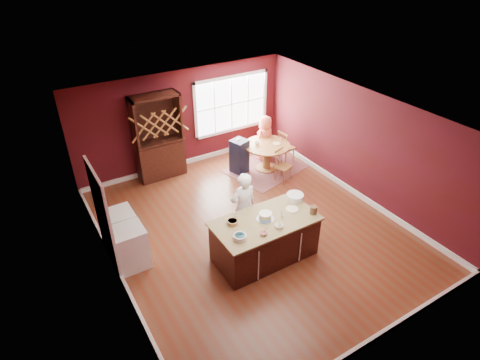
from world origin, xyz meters
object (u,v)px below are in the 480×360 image
dining_table (267,152)px  baker (243,207)px  chair_north (261,138)px  toddler (237,144)px  layer_cake (265,216)px  hutch (158,137)px  washer (130,247)px  dryer (121,230)px  kitchen_island (265,240)px  chair_south (283,165)px  chair_east (286,146)px  high_chair (239,155)px  seated_woman (265,138)px

dining_table → baker: baker is taller
chair_north → toddler: bearing=20.7°
dining_table → layer_cake: layer_cake is taller
dining_table → toddler: 0.87m
chair_north → hutch: size_ratio=0.43×
washer → dryer: size_ratio=1.01×
kitchen_island → toddler: size_ratio=7.95×
layer_cake → chair_south: layer_cake is taller
dryer → dining_table: bearing=14.3°
chair_east → chair_south: size_ratio=1.07×
washer → high_chair: bearing=28.8°
high_chair → chair_south: bearing=-69.7°
seated_woman → high_chair: 1.06m
chair_north → chair_south: bearing=73.8°
kitchen_island → washer: 2.64m
layer_cake → dryer: (-2.39, 1.77, -0.56)m
kitchen_island → seated_woman: seated_woman is taller
baker → layer_cake: baker is taller
toddler → hutch: size_ratio=0.11×
chair_south → seated_woman: size_ratio=0.68×
chair_south → dryer: 4.47m
kitchen_island → toddler: (1.31, 3.28, 0.37)m
dryer → seated_woman: bearing=19.2°
hutch → dining_table: bearing=-24.0°
chair_south → high_chair: size_ratio=0.91×
chair_east → toddler: size_ratio=3.70×
high_chair → hutch: hutch is taller
dining_table → hutch: (-2.63, 1.17, 0.61)m
layer_cake → hutch: size_ratio=0.15×
chair_east → kitchen_island: bearing=128.5°
dining_table → washer: washer is taller
kitchen_island → high_chair: (1.34, 3.20, 0.06)m
chair_east → seated_woman: size_ratio=0.73×
chair_south → hutch: hutch is taller
baker → toddler: 2.90m
kitchen_island → high_chair: 3.46m
layer_cake → high_chair: size_ratio=0.35×
kitchen_island → dryer: size_ratio=2.38×
high_chair → baker: bearing=-136.3°
toddler → high_chair: bearing=-73.4°
chair_south → toddler: size_ratio=3.48×
seated_woman → washer: 5.25m
kitchen_island → dining_table: (2.06, 2.93, 0.10)m
dining_table → dryer: (-4.43, -1.13, -0.10)m
seated_woman → dining_table: bearing=45.2°
layer_cake → dryer: layer_cake is taller
layer_cake → chair_north: layer_cake is taller
chair_east → chair_north: bearing=13.5°
dining_table → chair_north: (0.40, 0.86, -0.04)m
dining_table → chair_south: 0.74m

